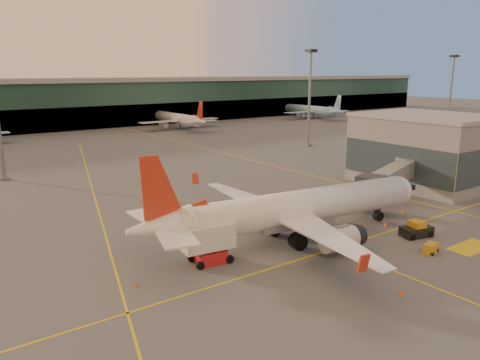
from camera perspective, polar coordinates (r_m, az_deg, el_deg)
ground at (r=49.67m, az=12.01°, el=-11.07°), size 600.00×600.00×0.00m
taxi_markings at (r=81.67m, az=-15.47°, el=-1.58°), size 100.12×173.00×0.01m
terminal at (r=175.50m, az=-24.72°, el=8.29°), size 400.00×20.00×17.60m
gate_building at (r=90.91m, az=21.81°, el=3.48°), size 18.40×22.40×12.60m
mast_east_near at (r=128.15m, az=8.50°, el=10.70°), size 2.40×2.40×25.60m
mast_east_far at (r=190.15m, az=24.37°, el=10.47°), size 2.40×2.40×25.60m
main_airplane at (r=56.50m, az=6.37°, el=-3.63°), size 39.62×35.83×11.96m
jet_bridge at (r=76.61m, az=18.25°, el=0.39°), size 20.63×9.58×5.90m
catering_truck at (r=50.26m, az=-3.86°, el=-7.45°), size 5.84×3.14×4.34m
gpu_cart at (r=57.64m, az=22.24°, el=-7.72°), size 2.15×1.56×1.14m
pushback_tug at (r=62.44m, az=20.72°, el=-5.75°), size 4.24×2.90×1.99m
cone_nose at (r=72.14m, az=19.33°, el=-3.56°), size 0.47×0.47×0.60m
cone_tail at (r=46.98m, az=-12.64°, el=-12.25°), size 0.39×0.39×0.49m
cone_wing_right at (r=46.64m, az=19.06°, el=-12.85°), size 0.41×0.41×0.53m
cone_wing_left at (r=70.66m, az=-2.47°, el=-3.18°), size 0.40×0.40×0.51m
cone_fwd at (r=65.41m, az=17.34°, el=-5.11°), size 0.47×0.47×0.60m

